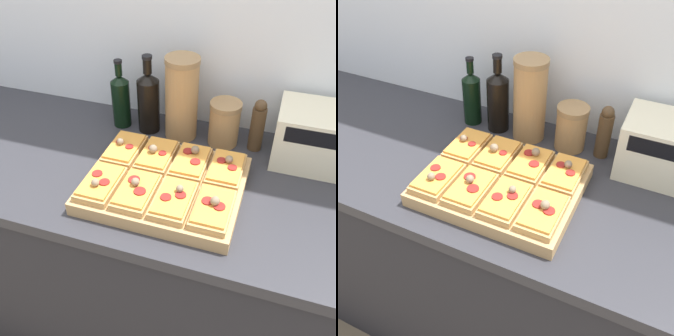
# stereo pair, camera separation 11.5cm
# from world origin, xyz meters

# --- Properties ---
(wall_back) EXTENTS (6.00, 0.06, 2.50)m
(wall_back) POSITION_xyz_m (0.00, 0.67, 1.25)
(wall_back) COLOR silver
(wall_back) RESTS_ON ground_plane
(kitchen_counter) EXTENTS (2.63, 0.67, 0.91)m
(kitchen_counter) POSITION_xyz_m (0.00, 0.32, 0.45)
(kitchen_counter) COLOR #232328
(kitchen_counter) RESTS_ON ground_plane
(cutting_board) EXTENTS (0.45, 0.36, 0.04)m
(cutting_board) POSITION_xyz_m (-0.02, 0.23, 0.93)
(cutting_board) COLOR tan
(cutting_board) RESTS_ON kitchen_counter
(pizza_slice_back_left) EXTENTS (0.10, 0.16, 0.05)m
(pizza_slice_back_left) POSITION_xyz_m (-0.18, 0.32, 0.96)
(pizza_slice_back_left) COLOR tan
(pizza_slice_back_left) RESTS_ON cutting_board
(pizza_slice_back_midleft) EXTENTS (0.10, 0.16, 0.05)m
(pizza_slice_back_midleft) POSITION_xyz_m (-0.07, 0.32, 0.96)
(pizza_slice_back_midleft) COLOR tan
(pizza_slice_back_midleft) RESTS_ON cutting_board
(pizza_slice_back_midright) EXTENTS (0.10, 0.16, 0.05)m
(pizza_slice_back_midright) POSITION_xyz_m (0.03, 0.32, 0.96)
(pizza_slice_back_midright) COLOR tan
(pizza_slice_back_midright) RESTS_ON cutting_board
(pizza_slice_back_right) EXTENTS (0.10, 0.16, 0.05)m
(pizza_slice_back_right) POSITION_xyz_m (0.14, 0.32, 0.96)
(pizza_slice_back_right) COLOR tan
(pizza_slice_back_right) RESTS_ON cutting_board
(pizza_slice_front_left) EXTENTS (0.10, 0.16, 0.05)m
(pizza_slice_front_left) POSITION_xyz_m (-0.18, 0.15, 0.96)
(pizza_slice_front_left) COLOR tan
(pizza_slice_front_left) RESTS_ON cutting_board
(pizza_slice_front_midleft) EXTENTS (0.10, 0.16, 0.05)m
(pizza_slice_front_midleft) POSITION_xyz_m (-0.07, 0.15, 0.96)
(pizza_slice_front_midleft) COLOR tan
(pizza_slice_front_midleft) RESTS_ON cutting_board
(pizza_slice_front_midright) EXTENTS (0.10, 0.16, 0.05)m
(pizza_slice_front_midright) POSITION_xyz_m (0.03, 0.15, 0.96)
(pizza_slice_front_midright) COLOR tan
(pizza_slice_front_midright) RESTS_ON cutting_board
(pizza_slice_front_right) EXTENTS (0.10, 0.16, 0.05)m
(pizza_slice_front_right) POSITION_xyz_m (0.14, 0.15, 0.96)
(pizza_slice_front_right) COLOR tan
(pizza_slice_front_right) RESTS_ON cutting_board
(olive_oil_bottle) EXTENTS (0.06, 0.06, 0.25)m
(olive_oil_bottle) POSITION_xyz_m (-0.28, 0.53, 1.01)
(olive_oil_bottle) COLOR black
(olive_oil_bottle) RESTS_ON kitchen_counter
(wine_bottle) EXTENTS (0.08, 0.08, 0.28)m
(wine_bottle) POSITION_xyz_m (-0.18, 0.53, 1.02)
(wine_bottle) COLOR black
(wine_bottle) RESTS_ON kitchen_counter
(grain_jar_tall) EXTENTS (0.11, 0.11, 0.29)m
(grain_jar_tall) POSITION_xyz_m (-0.06, 0.53, 1.05)
(grain_jar_tall) COLOR #AD7F4C
(grain_jar_tall) RESTS_ON kitchen_counter
(grain_jar_short) EXTENTS (0.11, 0.11, 0.15)m
(grain_jar_short) POSITION_xyz_m (0.09, 0.53, 0.98)
(grain_jar_short) COLOR #AD7F4C
(grain_jar_short) RESTS_ON kitchen_counter
(pepper_mill) EXTENTS (0.05, 0.05, 0.18)m
(pepper_mill) POSITION_xyz_m (0.20, 0.53, 1.00)
(pepper_mill) COLOR #47331E
(pepper_mill) RESTS_ON kitchen_counter
(toaster_oven) EXTENTS (0.29, 0.20, 0.18)m
(toaster_oven) POSITION_xyz_m (0.39, 0.52, 1.00)
(toaster_oven) COLOR beige
(toaster_oven) RESTS_ON kitchen_counter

